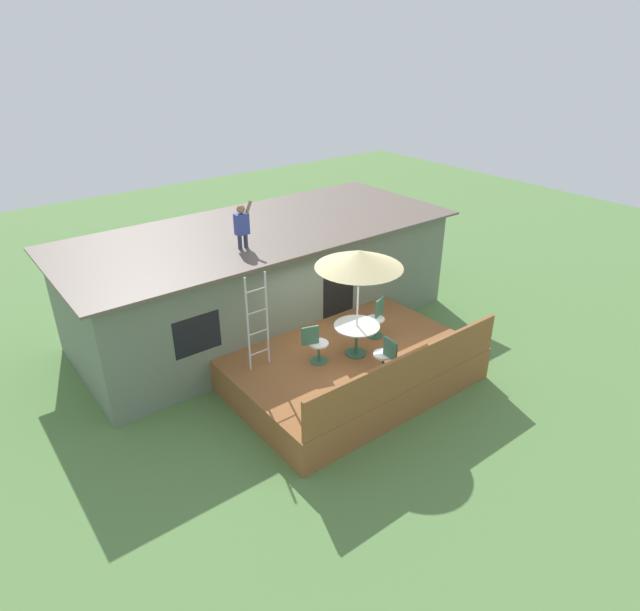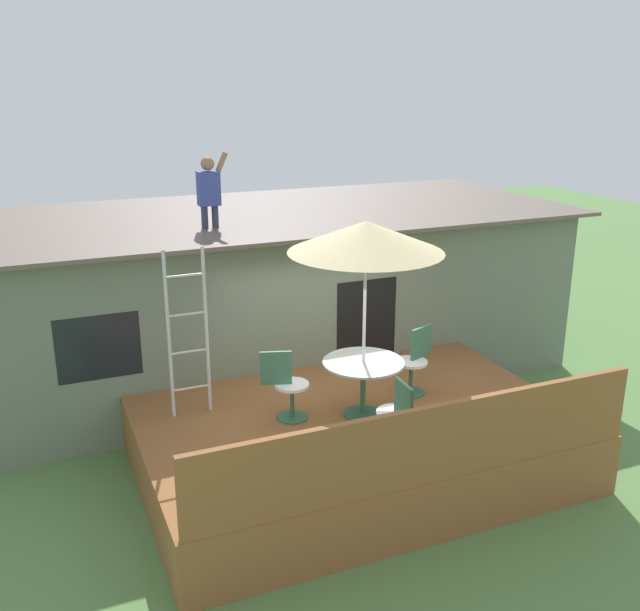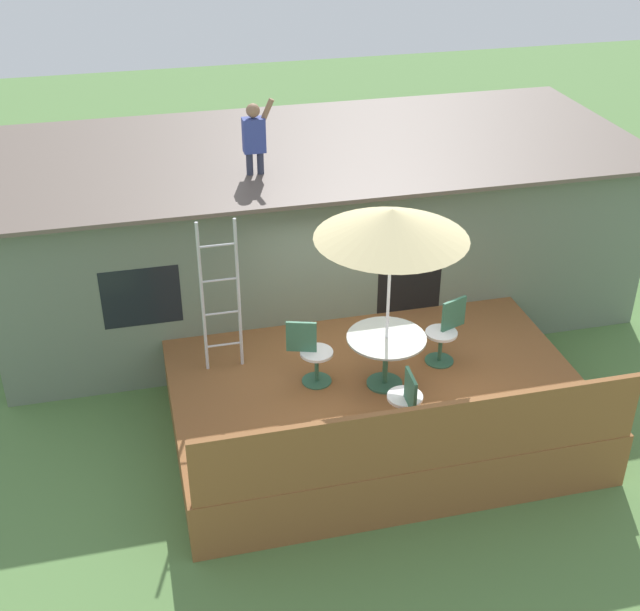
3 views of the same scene
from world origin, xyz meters
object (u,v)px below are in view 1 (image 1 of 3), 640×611
(patio_chair_near, at_px, (386,356))
(patio_chair_left, at_px, (316,344))
(patio_umbrella, at_px, (359,259))
(patio_chair_right, at_px, (377,318))
(step_ladder, at_px, (258,322))
(patio_table, at_px, (357,332))
(person_figure, at_px, (242,223))

(patio_chair_near, bearing_deg, patio_chair_left, 37.17)
(patio_umbrella, distance_m, patio_chair_right, 2.16)
(step_ladder, xyz_separation_m, patio_chair_near, (1.96, -1.93, -0.64))
(patio_chair_near, bearing_deg, patio_chair_right, -33.73)
(patio_chair_left, bearing_deg, patio_chair_near, -38.28)
(patio_chair_near, bearing_deg, step_ladder, 48.38)
(patio_table, relative_size, patio_chair_left, 1.13)
(person_figure, bearing_deg, patio_umbrella, -67.48)
(patio_chair_left, distance_m, patio_chair_right, 1.91)
(person_figure, bearing_deg, step_ladder, -113.95)
(person_figure, relative_size, patio_chair_near, 1.21)
(patio_chair_right, height_order, patio_chair_near, same)
(step_ladder, distance_m, patio_chair_right, 3.10)
(patio_umbrella, distance_m, patio_chair_near, 2.14)
(patio_chair_left, bearing_deg, person_figure, 112.81)
(person_figure, distance_m, patio_chair_left, 3.34)
(person_figure, relative_size, patio_chair_right, 1.21)
(patio_table, xyz_separation_m, patio_umbrella, (0.00, -0.00, 1.76))
(patio_table, relative_size, patio_chair_near, 1.13)
(patio_chair_left, bearing_deg, patio_umbrella, 0.00)
(patio_table, height_order, patio_umbrella, patio_umbrella)
(step_ladder, relative_size, person_figure, 1.98)
(patio_umbrella, bearing_deg, step_ladder, 155.26)
(patio_chair_right, bearing_deg, step_ladder, -31.39)
(step_ladder, xyz_separation_m, person_figure, (0.84, 1.89, 1.53))
(patio_umbrella, distance_m, patio_chair_left, 2.13)
(patio_umbrella, height_order, patio_chair_left, patio_umbrella)
(patio_table, relative_size, step_ladder, 0.47)
(patio_umbrella, height_order, patio_chair_near, patio_umbrella)
(patio_chair_left, height_order, patio_chair_near, same)
(step_ladder, distance_m, patio_chair_left, 1.40)
(patio_umbrella, bearing_deg, patio_chair_right, 20.84)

